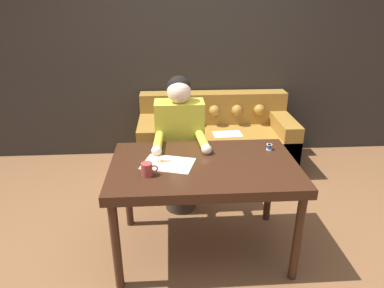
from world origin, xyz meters
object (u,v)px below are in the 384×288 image
person (180,146)px  thread_spool (269,147)px  dining_table (204,173)px  scissors (167,161)px  couch (215,141)px  mug (147,169)px

person → thread_spool: size_ratio=27.90×
person → thread_spool: person is taller
dining_table → person: size_ratio=1.06×
dining_table → person: person is taller
thread_spool → person: bearing=151.2°
person → scissors: 0.56m
dining_table → couch: (0.28, 1.47, -0.38)m
scissors → mug: mug is taller
couch → scissors: size_ratio=7.75×
thread_spool → scissors: bearing=-168.6°
dining_table → mug: 0.44m
couch → thread_spool: couch is taller
mug → thread_spool: mug is taller
thread_spool → dining_table: bearing=-158.7°
dining_table → scissors: 0.28m
couch → thread_spool: 1.37m
person → mug: (-0.24, -0.73, 0.16)m
couch → scissors: bearing=-110.8°
dining_table → thread_spool: (0.53, 0.21, 0.10)m
dining_table → scissors: size_ratio=6.02×
couch → person: person is taller
person → dining_table: bearing=-75.0°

